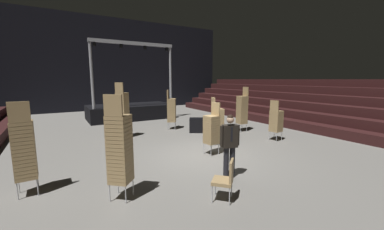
{
  "coord_description": "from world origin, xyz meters",
  "views": [
    {
      "loc": [
        -4.51,
        -6.74,
        2.7
      ],
      "look_at": [
        -0.2,
        0.51,
        1.4
      ],
      "focal_mm": 21.78,
      "sensor_mm": 36.0,
      "label": 1
    }
  ],
  "objects_px": {
    "chair_stack_mid_left": "(276,120)",
    "chair_stack_rear_centre": "(171,110)",
    "chair_stack_rear_left": "(120,148)",
    "loose_chair_near_man": "(226,178)",
    "chair_stack_mid_right": "(242,109)",
    "equipment_road_case": "(198,125)",
    "chair_stack_mid_centre": "(24,149)",
    "chair_stack_rear_right": "(217,121)",
    "stage_riser": "(131,110)",
    "chair_stack_front_left": "(123,110)",
    "man_with_tie": "(230,142)",
    "chair_stack_front_right": "(212,129)"
  },
  "relations": [
    {
      "from": "chair_stack_mid_left",
      "to": "chair_stack_rear_centre",
      "type": "height_order",
      "value": "chair_stack_rear_centre"
    },
    {
      "from": "chair_stack_rear_left",
      "to": "loose_chair_near_man",
      "type": "height_order",
      "value": "chair_stack_rear_left"
    },
    {
      "from": "chair_stack_mid_right",
      "to": "equipment_road_case",
      "type": "distance_m",
      "value": 2.43
    },
    {
      "from": "chair_stack_rear_centre",
      "to": "equipment_road_case",
      "type": "height_order",
      "value": "chair_stack_rear_centre"
    },
    {
      "from": "chair_stack_mid_centre",
      "to": "chair_stack_rear_right",
      "type": "height_order",
      "value": "chair_stack_mid_centre"
    },
    {
      "from": "chair_stack_rear_left",
      "to": "equipment_road_case",
      "type": "distance_m",
      "value": 7.12
    },
    {
      "from": "chair_stack_mid_centre",
      "to": "loose_chair_near_man",
      "type": "relative_size",
      "value": 2.35
    },
    {
      "from": "stage_riser",
      "to": "equipment_road_case",
      "type": "height_order",
      "value": "stage_riser"
    },
    {
      "from": "chair_stack_front_left",
      "to": "chair_stack_rear_right",
      "type": "xyz_separation_m",
      "value": [
        3.08,
        -3.12,
        -0.29
      ]
    },
    {
      "from": "man_with_tie",
      "to": "chair_stack_rear_centre",
      "type": "xyz_separation_m",
      "value": [
        1.42,
        6.57,
        0.07
      ]
    },
    {
      "from": "chair_stack_rear_left",
      "to": "man_with_tie",
      "type": "bearing_deg",
      "value": 34.25
    },
    {
      "from": "chair_stack_front_left",
      "to": "chair_stack_rear_left",
      "type": "bearing_deg",
      "value": -56.75
    },
    {
      "from": "stage_riser",
      "to": "chair_stack_mid_left",
      "type": "height_order",
      "value": "stage_riser"
    },
    {
      "from": "chair_stack_front_left",
      "to": "chair_stack_front_right",
      "type": "relative_size",
      "value": 1.36
    },
    {
      "from": "chair_stack_mid_left",
      "to": "chair_stack_rear_left",
      "type": "height_order",
      "value": "chair_stack_rear_left"
    },
    {
      "from": "chair_stack_rear_left",
      "to": "stage_riser",
      "type": "bearing_deg",
      "value": 114.02
    },
    {
      "from": "chair_stack_rear_right",
      "to": "equipment_road_case",
      "type": "relative_size",
      "value": 2.18
    },
    {
      "from": "loose_chair_near_man",
      "to": "chair_stack_mid_left",
      "type": "bearing_deg",
      "value": -13.02
    },
    {
      "from": "chair_stack_rear_right",
      "to": "equipment_road_case",
      "type": "xyz_separation_m",
      "value": [
        0.54,
        2.33,
        -0.63
      ]
    },
    {
      "from": "chair_stack_mid_left",
      "to": "chair_stack_rear_left",
      "type": "bearing_deg",
      "value": -82.1
    },
    {
      "from": "chair_stack_front_right",
      "to": "loose_chair_near_man",
      "type": "bearing_deg",
      "value": 142.39
    },
    {
      "from": "equipment_road_case",
      "to": "stage_riser",
      "type": "bearing_deg",
      "value": 106.73
    },
    {
      "from": "man_with_tie",
      "to": "chair_stack_mid_centre",
      "type": "height_order",
      "value": "chair_stack_mid_centre"
    },
    {
      "from": "chair_stack_mid_left",
      "to": "chair_stack_rear_left",
      "type": "xyz_separation_m",
      "value": [
        -7.2,
        -1.7,
        0.29
      ]
    },
    {
      "from": "chair_stack_mid_right",
      "to": "chair_stack_rear_right",
      "type": "relative_size",
      "value": 1.17
    },
    {
      "from": "stage_riser",
      "to": "chair_stack_mid_right",
      "type": "height_order",
      "value": "stage_riser"
    },
    {
      "from": "chair_stack_mid_left",
      "to": "chair_stack_mid_centre",
      "type": "relative_size",
      "value": 0.81
    },
    {
      "from": "chair_stack_front_left",
      "to": "chair_stack_rear_left",
      "type": "xyz_separation_m",
      "value": [
        -1.51,
        -5.65,
        -0.08
      ]
    },
    {
      "from": "chair_stack_front_left",
      "to": "chair_stack_mid_centre",
      "type": "bearing_deg",
      "value": -79.56
    },
    {
      "from": "chair_stack_mid_left",
      "to": "chair_stack_mid_right",
      "type": "height_order",
      "value": "chair_stack_mid_right"
    },
    {
      "from": "chair_stack_mid_centre",
      "to": "chair_stack_rear_right",
      "type": "xyz_separation_m",
      "value": [
        6.44,
        1.21,
        -0.13
      ]
    },
    {
      "from": "stage_riser",
      "to": "chair_stack_rear_left",
      "type": "height_order",
      "value": "stage_riser"
    },
    {
      "from": "chair_stack_mid_centre",
      "to": "loose_chair_near_man",
      "type": "xyz_separation_m",
      "value": [
        3.82,
        -2.59,
        -0.58
      ]
    },
    {
      "from": "chair_stack_mid_right",
      "to": "chair_stack_rear_right",
      "type": "xyz_separation_m",
      "value": [
        -2.62,
        -1.36,
        -0.17
      ]
    },
    {
      "from": "chair_stack_mid_left",
      "to": "chair_stack_front_left",
      "type": "bearing_deg",
      "value": -130.19
    },
    {
      "from": "chair_stack_mid_left",
      "to": "chair_stack_rear_centre",
      "type": "distance_m",
      "value": 5.39
    },
    {
      "from": "chair_stack_mid_right",
      "to": "chair_stack_front_right",
      "type": "bearing_deg",
      "value": 127.29
    },
    {
      "from": "chair_stack_front_right",
      "to": "chair_stack_rear_right",
      "type": "distance_m",
      "value": 1.36
    },
    {
      "from": "chair_stack_mid_right",
      "to": "chair_stack_rear_left",
      "type": "height_order",
      "value": "chair_stack_rear_left"
    },
    {
      "from": "chair_stack_mid_centre",
      "to": "chair_stack_rear_centre",
      "type": "distance_m",
      "value": 7.84
    },
    {
      "from": "stage_riser",
      "to": "chair_stack_front_right",
      "type": "xyz_separation_m",
      "value": [
        0.28,
        -9.23,
        0.37
      ]
    },
    {
      "from": "stage_riser",
      "to": "equipment_road_case",
      "type": "bearing_deg",
      "value": -73.27
    },
    {
      "from": "stage_riser",
      "to": "chair_stack_mid_left",
      "type": "xyz_separation_m",
      "value": [
        3.85,
        -9.11,
        0.32
      ]
    },
    {
      "from": "stage_riser",
      "to": "equipment_road_case",
      "type": "relative_size",
      "value": 6.16
    },
    {
      "from": "stage_riser",
      "to": "chair_stack_rear_right",
      "type": "bearing_deg",
      "value": -81.44
    },
    {
      "from": "man_with_tie",
      "to": "equipment_road_case",
      "type": "bearing_deg",
      "value": -97.69
    },
    {
      "from": "stage_riser",
      "to": "chair_stack_rear_centre",
      "type": "distance_m",
      "value": 4.7
    },
    {
      "from": "chair_stack_mid_left",
      "to": "chair_stack_rear_right",
      "type": "distance_m",
      "value": 2.74
    },
    {
      "from": "chair_stack_rear_centre",
      "to": "equipment_road_case",
      "type": "distance_m",
      "value": 1.76
    },
    {
      "from": "man_with_tie",
      "to": "chair_stack_mid_right",
      "type": "height_order",
      "value": "chair_stack_mid_right"
    }
  ]
}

